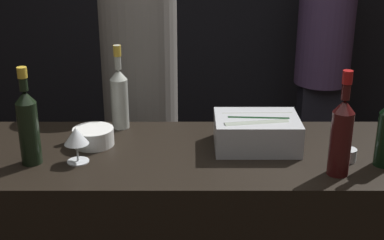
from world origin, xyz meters
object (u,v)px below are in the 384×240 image
object	(u,v)px
ice_bin_with_bottles	(255,130)
wine_glass	(75,137)
person_in_hoodie	(139,96)
bowl_white	(92,136)
rose_wine_bottle	(118,95)
person_blond_tee	(321,59)
champagne_bottle	(26,124)
candle_votive	(346,155)
red_wine_bottle_tall	(340,133)

from	to	relation	value
ice_bin_with_bottles	wine_glass	size ratio (longest dim) A/B	2.40
ice_bin_with_bottles	person_in_hoodie	distance (m)	0.85
bowl_white	rose_wine_bottle	distance (m)	0.24
person_blond_tee	person_in_hoodie	bearing A→B (deg)	177.66
wine_glass	rose_wine_bottle	size ratio (longest dim) A/B	0.38
bowl_white	champagne_bottle	distance (m)	0.29
bowl_white	wine_glass	world-z (taller)	wine_glass
wine_glass	rose_wine_bottle	xyz separation A→B (m)	(0.12, 0.35, 0.05)
bowl_white	wine_glass	distance (m)	0.18
person_in_hoodie	person_blond_tee	world-z (taller)	person_in_hoodie
bowl_white	person_in_hoodie	size ratio (longest dim) A/B	0.09
ice_bin_with_bottles	person_blond_tee	xyz separation A→B (m)	(0.63, 1.56, -0.11)
candle_votive	person_in_hoodie	distance (m)	1.17
candle_votive	champagne_bottle	size ratio (longest dim) A/B	0.18
rose_wine_bottle	person_blond_tee	xyz separation A→B (m)	(1.20, 1.35, -0.18)
person_in_hoodie	ice_bin_with_bottles	bearing A→B (deg)	-54.41
candle_votive	champagne_bottle	distance (m)	1.20
rose_wine_bottle	wine_glass	bearing A→B (deg)	-108.41
ice_bin_with_bottles	rose_wine_bottle	world-z (taller)	rose_wine_bottle
wine_glass	person_in_hoodie	world-z (taller)	person_in_hoodie
bowl_white	person_in_hoodie	xyz separation A→B (m)	(0.13, 0.64, -0.04)
champagne_bottle	bowl_white	bearing A→B (deg)	39.88
ice_bin_with_bottles	red_wine_bottle_tall	bearing A→B (deg)	-42.34
rose_wine_bottle	person_in_hoodie	distance (m)	0.48
candle_votive	rose_wine_bottle	size ratio (longest dim) A/B	0.18
ice_bin_with_bottles	wine_glass	bearing A→B (deg)	-168.40
red_wine_bottle_tall	champagne_bottle	xyz separation A→B (m)	(-1.12, 0.09, -0.00)
ice_bin_with_bottles	bowl_white	distance (m)	0.66
bowl_white	person_in_hoodie	world-z (taller)	person_in_hoodie
ice_bin_with_bottles	red_wine_bottle_tall	world-z (taller)	red_wine_bottle_tall
rose_wine_bottle	champagne_bottle	bearing A→B (deg)	-128.54
bowl_white	rose_wine_bottle	world-z (taller)	rose_wine_bottle
wine_glass	person_blond_tee	bearing A→B (deg)	52.19
person_blond_tee	wine_glass	bearing A→B (deg)	-167.98
wine_glass	red_wine_bottle_tall	world-z (taller)	red_wine_bottle_tall
ice_bin_with_bottles	person_blond_tee	distance (m)	1.69
wine_glass	candle_votive	xyz separation A→B (m)	(1.02, 0.01, -0.08)
red_wine_bottle_tall	champagne_bottle	world-z (taller)	red_wine_bottle_tall
bowl_white	champagne_bottle	bearing A→B (deg)	-140.12
candle_votive	red_wine_bottle_tall	size ratio (longest dim) A/B	0.18
rose_wine_bottle	person_blond_tee	distance (m)	1.82
ice_bin_with_bottles	champagne_bottle	bearing A→B (deg)	-170.15
bowl_white	red_wine_bottle_tall	xyz separation A→B (m)	(0.92, -0.26, 0.12)
rose_wine_bottle	candle_votive	bearing A→B (deg)	-20.90
wine_glass	person_blond_tee	xyz separation A→B (m)	(1.32, 1.70, -0.14)
ice_bin_with_bottles	candle_votive	size ratio (longest dim) A/B	4.91
wine_glass	red_wine_bottle_tall	distance (m)	0.96
bowl_white	person_blond_tee	size ratio (longest dim) A/B	0.10
bowl_white	person_in_hoodie	distance (m)	0.66
red_wine_bottle_tall	champagne_bottle	distance (m)	1.13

